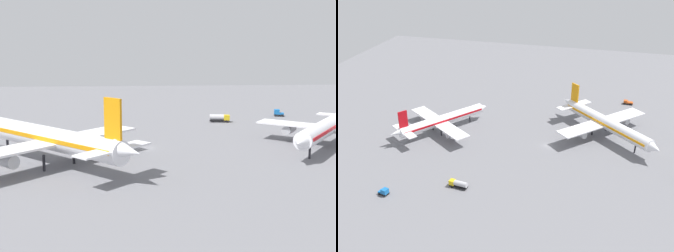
% 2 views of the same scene
% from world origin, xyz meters
% --- Properties ---
extents(ground, '(288.00, 288.00, 0.00)m').
position_xyz_m(ground, '(0.00, 0.00, 0.00)').
color(ground, slate).
extents(airplane_at_gate, '(39.43, 33.36, 14.01)m').
position_xyz_m(airplane_at_gate, '(1.14, 44.77, 5.09)').
color(airplane_at_gate, white).
rests_on(airplane_at_gate, ground).
extents(airplane_taxiing, '(41.33, 42.87, 16.32)m').
position_xyz_m(airplane_taxiing, '(14.59, -21.30, 5.93)').
color(airplane_taxiing, white).
rests_on(airplane_taxiing, ground).
extents(fuel_truck, '(2.87, 6.50, 2.50)m').
position_xyz_m(fuel_truck, '(-35.26, 23.59, 1.39)').
color(fuel_truck, black).
rests_on(fuel_truck, ground).
extents(baggage_tug, '(2.81, 3.54, 2.30)m').
position_xyz_m(baggage_tug, '(-45.20, 45.20, 1.16)').
color(baggage_tug, black).
rests_on(baggage_tug, ground).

